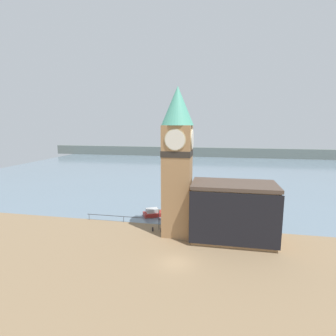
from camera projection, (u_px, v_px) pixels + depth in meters
name	position (u px, v px, depth m)	size (l,w,h in m)	color
ground_plane	(176.00, 263.00, 32.56)	(160.00, 160.00, 0.00)	#846B4C
water	(206.00, 169.00, 102.32)	(160.00, 120.00, 0.00)	slate
far_shoreline	(210.00, 152.00, 140.64)	(180.00, 3.00, 5.00)	slate
pier_railing	(124.00, 217.00, 45.97)	(13.75, 0.08, 1.09)	#333338
clock_tower	(177.00, 158.00, 39.45)	(4.82, 4.82, 22.54)	#9E754C
pier_building	(233.00, 212.00, 38.56)	(12.25, 7.09, 8.61)	#9E754C
boat_near	(156.00, 213.00, 49.35)	(5.31, 4.22, 1.49)	maroon
mooring_bollard_near	(153.00, 229.00, 42.20)	(0.28, 0.28, 0.71)	black
mooring_bollard_far	(161.00, 230.00, 41.85)	(0.29, 0.29, 0.70)	black
lamp_post	(159.00, 215.00, 42.57)	(0.32, 0.32, 3.48)	black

